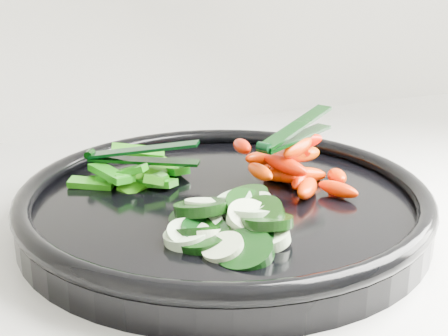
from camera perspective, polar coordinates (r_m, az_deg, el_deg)
name	(u,v)px	position (r m, az deg, el deg)	size (l,w,h in m)	color
veggie_tray	(224,204)	(0.57, 0.00, -3.27)	(0.42, 0.42, 0.04)	black
cucumber_pile	(225,224)	(0.50, 0.06, -5.14)	(0.12, 0.13, 0.04)	black
carrot_pile	(292,164)	(0.61, 6.25, 0.35)	(0.11, 0.15, 0.05)	#F01700
pepper_pile	(137,175)	(0.62, -7.92, -0.60)	(0.12, 0.11, 0.04)	#0A6C0C
tong_carrot	(294,133)	(0.60, 6.43, 3.19)	(0.11, 0.07, 0.02)	black
tong_pepper	(140,155)	(0.62, -7.71, 1.18)	(0.10, 0.07, 0.02)	black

